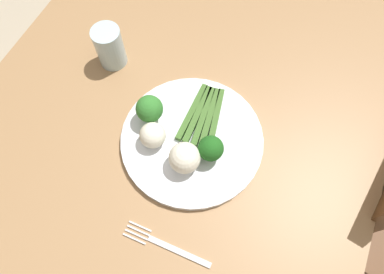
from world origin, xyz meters
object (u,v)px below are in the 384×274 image
object	(u,v)px
dining_table	(174,145)
fork	(166,246)
cauliflower_near_fork	(185,158)
water_glass	(110,47)
asparagus_bundle	(204,116)
cauliflower_near_center	(153,135)
plate	(192,140)
broccoli_left	(149,109)
broccoli_outer_edge	(211,149)

from	to	relation	value
dining_table	fork	distance (m)	0.26
dining_table	cauliflower_near_fork	size ratio (longest dim) A/B	24.20
cauliflower_near_fork	water_glass	world-z (taller)	water_glass
dining_table	asparagus_bundle	world-z (taller)	asparagus_bundle
water_glass	cauliflower_near_fork	bearing A→B (deg)	-123.43
cauliflower_near_center	asparagus_bundle	bearing A→B (deg)	-37.91
plate	asparagus_bundle	distance (m)	0.05
dining_table	broccoli_left	world-z (taller)	broccoli_left
water_glass	broccoli_left	bearing A→B (deg)	-124.99
cauliflower_near_fork	dining_table	bearing A→B (deg)	41.24
cauliflower_near_fork	water_glass	bearing A→B (deg)	56.57
dining_table	asparagus_bundle	xyz separation A→B (m)	(0.04, -0.05, 0.12)
cauliflower_near_center	water_glass	size ratio (longest dim) A/B	0.54
cauliflower_near_fork	fork	xyz separation A→B (m)	(-0.15, -0.03, -0.04)
asparagus_bundle	cauliflower_near_center	distance (m)	0.11
broccoli_left	cauliflower_near_fork	bearing A→B (deg)	-121.08
asparagus_bundle	cauliflower_near_center	size ratio (longest dim) A/B	2.77
cauliflower_near_center	fork	size ratio (longest dim) A/B	0.31
broccoli_outer_edge	broccoli_left	world-z (taller)	broccoli_left
cauliflower_near_center	fork	distance (m)	0.20
broccoli_left	fork	xyz separation A→B (m)	(-0.21, -0.13, -0.05)
fork	broccoli_left	bearing A→B (deg)	-58.45
asparagus_bundle	water_glass	world-z (taller)	water_glass
fork	cauliflower_near_center	bearing A→B (deg)	-58.45
asparagus_bundle	cauliflower_near_fork	distance (m)	0.11
broccoli_left	water_glass	bearing A→B (deg)	55.01
plate	asparagus_bundle	size ratio (longest dim) A/B	2.01
asparagus_bundle	cauliflower_near_fork	xyz separation A→B (m)	(-0.11, -0.01, 0.02)
plate	broccoli_outer_edge	world-z (taller)	broccoli_outer_edge
asparagus_bundle	broccoli_outer_edge	size ratio (longest dim) A/B	2.36
asparagus_bundle	broccoli_left	xyz separation A→B (m)	(-0.05, 0.10, 0.03)
asparagus_bundle	plate	bearing A→B (deg)	-9.12
broccoli_left	fork	distance (m)	0.26
cauliflower_near_center	cauliflower_near_fork	bearing A→B (deg)	-103.96
fork	asparagus_bundle	bearing A→B (deg)	-82.31
plate	broccoli_left	size ratio (longest dim) A/B	4.31
water_glass	broccoli_outer_edge	bearing A→B (deg)	-114.41
plate	fork	distance (m)	0.21
asparagus_bundle	water_glass	xyz separation A→B (m)	(0.06, 0.24, 0.03)
asparagus_bundle	broccoli_outer_edge	bearing A→B (deg)	25.02
fork	water_glass	xyz separation A→B (m)	(0.32, 0.28, 0.04)
broccoli_outer_edge	asparagus_bundle	bearing A→B (deg)	31.50
plate	fork	bearing A→B (deg)	-168.91
plate	cauliflower_near_fork	distance (m)	0.07
broccoli_left	cauliflower_near_fork	distance (m)	0.12
cauliflower_near_center	water_glass	bearing A→B (deg)	50.06
dining_table	broccoli_outer_edge	distance (m)	0.18
broccoli_left	water_glass	xyz separation A→B (m)	(0.10, 0.15, -0.01)
dining_table	asparagus_bundle	size ratio (longest dim) A/B	10.23
dining_table	cauliflower_near_center	distance (m)	0.15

